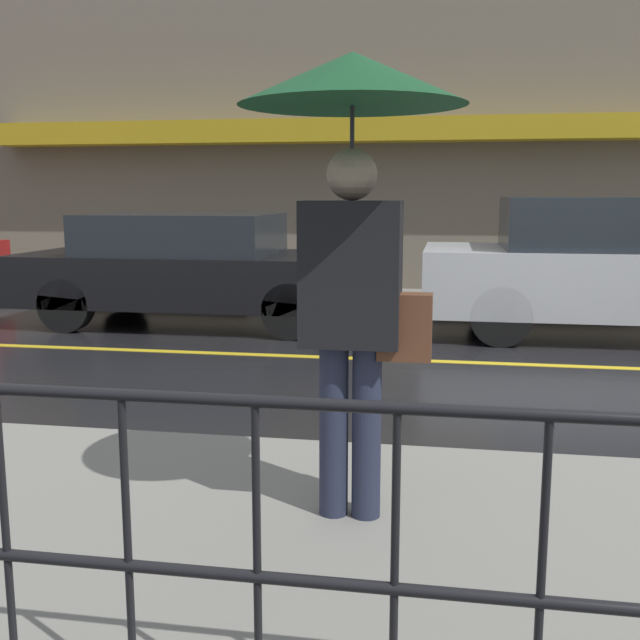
% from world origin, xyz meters
% --- Properties ---
extents(ground_plane, '(80.00, 80.00, 0.00)m').
position_xyz_m(ground_plane, '(0.00, 0.00, 0.00)').
color(ground_plane, black).
extents(sidewalk_far, '(28.00, 1.61, 0.15)m').
position_xyz_m(sidewalk_far, '(0.00, 3.81, 0.07)').
color(sidewalk_far, gray).
rests_on(sidewalk_far, ground_plane).
extents(lane_marking, '(25.20, 0.12, 0.01)m').
position_xyz_m(lane_marking, '(0.00, 0.00, 0.00)').
color(lane_marking, gold).
rests_on(lane_marking, ground_plane).
extents(building_storefront, '(28.00, 0.85, 5.58)m').
position_xyz_m(building_storefront, '(0.00, 4.73, 2.78)').
color(building_storefront, '#706656').
rests_on(building_storefront, ground_plane).
extents(pedestrian, '(0.99, 0.99, 2.09)m').
position_xyz_m(pedestrian, '(-1.46, -4.03, 1.77)').
color(pedestrian, '#23283D').
rests_on(pedestrian, sidewalk_near).
extents(car_black, '(4.44, 1.87, 1.40)m').
position_xyz_m(car_black, '(-4.22, 1.72, 0.72)').
color(car_black, black).
rests_on(car_black, ground_plane).
extents(car_silver, '(4.50, 1.86, 1.60)m').
position_xyz_m(car_silver, '(0.89, 1.72, 0.81)').
color(car_silver, '#B2B5BA').
rests_on(car_silver, ground_plane).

